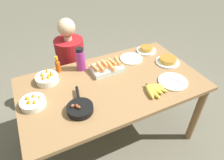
# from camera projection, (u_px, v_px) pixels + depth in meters

# --- Properties ---
(ground_plane) EXTENTS (14.00, 14.00, 0.00)m
(ground_plane) POSITION_uv_depth(u_px,v_px,m) (112.00, 134.00, 2.28)
(ground_plane) COLOR #666051
(dining_table) EXTENTS (1.63, 0.92, 0.77)m
(dining_table) POSITION_uv_depth(u_px,v_px,m) (112.00, 91.00, 1.86)
(dining_table) COLOR olive
(dining_table) RESTS_ON ground_plane
(banana_bunch) EXTENTS (0.21, 0.20, 0.04)m
(banana_bunch) POSITION_uv_depth(u_px,v_px,m) (153.00, 89.00, 1.70)
(banana_bunch) COLOR gold
(banana_bunch) RESTS_ON dining_table
(melon_tray) EXTENTS (0.30, 0.20, 0.09)m
(melon_tray) POSITION_uv_depth(u_px,v_px,m) (107.00, 68.00, 1.92)
(melon_tray) COLOR silver
(melon_tray) RESTS_ON dining_table
(skillet) EXTENTS (0.20, 0.35, 0.08)m
(skillet) POSITION_uv_depth(u_px,v_px,m) (80.00, 108.00, 1.52)
(skillet) COLOR black
(skillet) RESTS_ON dining_table
(frittata_plate_center) EXTENTS (0.24, 0.24, 0.05)m
(frittata_plate_center) POSITION_uv_depth(u_px,v_px,m) (168.00, 61.00, 2.04)
(frittata_plate_center) COLOR silver
(frittata_plate_center) RESTS_ON dining_table
(frittata_plate_side) EXTENTS (0.22, 0.22, 0.06)m
(frittata_plate_side) POSITION_uv_depth(u_px,v_px,m) (146.00, 50.00, 2.22)
(frittata_plate_side) COLOR silver
(frittata_plate_side) RESTS_ON dining_table
(empty_plate_near_front) EXTENTS (0.24, 0.24, 0.02)m
(empty_plate_near_front) POSITION_uv_depth(u_px,v_px,m) (131.00, 59.00, 2.10)
(empty_plate_near_front) COLOR silver
(empty_plate_near_front) RESTS_ON dining_table
(empty_plate_far_left) EXTENTS (0.26, 0.26, 0.02)m
(empty_plate_far_left) POSITION_uv_depth(u_px,v_px,m) (173.00, 82.00, 1.80)
(empty_plate_far_left) COLOR silver
(empty_plate_far_left) RESTS_ON dining_table
(fruit_bowl_mango) EXTENTS (0.20, 0.20, 0.10)m
(fruit_bowl_mango) POSITION_uv_depth(u_px,v_px,m) (33.00, 102.00, 1.56)
(fruit_bowl_mango) COLOR silver
(fruit_bowl_mango) RESTS_ON dining_table
(fruit_bowl_citrus) EXTENTS (0.20, 0.20, 0.12)m
(fruit_bowl_citrus) POSITION_uv_depth(u_px,v_px,m) (47.00, 78.00, 1.79)
(fruit_bowl_citrus) COLOR silver
(fruit_bowl_citrus) RESTS_ON dining_table
(water_bottle) EXTENTS (0.09, 0.09, 0.23)m
(water_bottle) POSITION_uv_depth(u_px,v_px,m) (80.00, 60.00, 1.90)
(water_bottle) COLOR #992D89
(water_bottle) RESTS_ON dining_table
(hot_sauce_bottle) EXTENTS (0.05, 0.05, 0.17)m
(hot_sauce_bottle) POSITION_uv_depth(u_px,v_px,m) (58.00, 65.00, 1.89)
(hot_sauce_bottle) COLOR #C64C0F
(hot_sauce_bottle) RESTS_ON dining_table
(person_figure) EXTENTS (0.34, 0.34, 1.16)m
(person_figure) POSITION_uv_depth(u_px,v_px,m) (73.00, 74.00, 2.38)
(person_figure) COLOR black
(person_figure) RESTS_ON ground_plane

